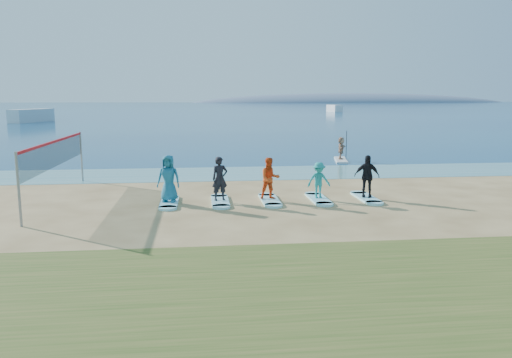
{
  "coord_description": "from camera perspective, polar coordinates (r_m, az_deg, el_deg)",
  "views": [
    {
      "loc": [
        -3.45,
        -16.9,
        4.29
      ],
      "look_at": [
        -1.32,
        2.0,
        1.1
      ],
      "focal_mm": 35.0,
      "sensor_mm": 36.0,
      "label": 1
    }
  ],
  "objects": [
    {
      "name": "surfboard_2",
      "position": [
        20.53,
        1.59,
        -2.42
      ],
      "size": [
        0.7,
        2.2,
        0.09
      ],
      "primitive_type": "cube",
      "color": "#9FEDF7",
      "rests_on": "ground"
    },
    {
      "name": "surfboard_4",
      "position": [
        21.47,
        12.46,
        -2.11
      ],
      "size": [
        0.7,
        2.2,
        0.09
      ],
      "primitive_type": "cube",
      "color": "#9FEDF7",
      "rests_on": "ground"
    },
    {
      "name": "paddleboarder",
      "position": [
        33.54,
        9.7,
        3.5
      ],
      "size": [
        0.93,
        1.42,
        1.46
      ],
      "primitive_type": "imported",
      "rotation": [
        0.0,
        0.0,
        1.17
      ],
      "color": "tan",
      "rests_on": "paddleboard"
    },
    {
      "name": "shallow_water",
      "position": [
        27.95,
        0.73,
        0.71
      ],
      "size": [
        600.0,
        600.0,
        0.0
      ],
      "primitive_type": "plane",
      "color": "teal",
      "rests_on": "ground"
    },
    {
      "name": "surfboard_1",
      "position": [
        20.35,
        -4.13,
        -2.55
      ],
      "size": [
        0.7,
        2.2,
        0.09
      ],
      "primitive_type": "cube",
      "color": "#9FEDF7",
      "rests_on": "ground"
    },
    {
      "name": "ocean",
      "position": [
        176.99,
        -5.38,
        8.09
      ],
      "size": [
        600.0,
        600.0,
        0.0
      ],
      "primitive_type": "plane",
      "color": "navy",
      "rests_on": "ground"
    },
    {
      "name": "student_0",
      "position": [
        20.19,
        -9.96,
        0.08
      ],
      "size": [
        1.02,
        0.78,
        1.88
      ],
      "primitive_type": "imported",
      "rotation": [
        0.0,
        0.0,
        -0.21
      ],
      "color": "#1B6483",
      "rests_on": "surfboard_0"
    },
    {
      "name": "paddleboard",
      "position": [
        33.63,
        9.66,
        2.16
      ],
      "size": [
        1.29,
        3.08,
        0.12
      ],
      "primitive_type": "cube",
      "rotation": [
        0.0,
        0.0,
        -0.2
      ],
      "color": "silver",
      "rests_on": "ground"
    },
    {
      "name": "surfboard_0",
      "position": [
        20.37,
        -9.89,
        -2.65
      ],
      "size": [
        0.7,
        2.2,
        0.09
      ],
      "primitive_type": "cube",
      "color": "#9FEDF7",
      "rests_on": "ground"
    },
    {
      "name": "student_3",
      "position": [
        20.76,
        7.19,
        -0.13
      ],
      "size": [
        1.0,
        0.62,
        1.49
      ],
      "primitive_type": "imported",
      "rotation": [
        0.0,
        0.0,
        0.07
      ],
      "color": "teal",
      "rests_on": "surfboard_3"
    },
    {
      "name": "surfboard_3",
      "position": [
        20.9,
        7.15,
        -2.27
      ],
      "size": [
        0.7,
        2.2,
        0.09
      ],
      "primitive_type": "cube",
      "color": "#9FEDF7",
      "rests_on": "ground"
    },
    {
      "name": "boat_offshore_a",
      "position": [
        89.55,
        -24.22,
        5.94
      ],
      "size": [
        5.25,
        8.84,
        2.12
      ],
      "primitive_type": "cube",
      "rotation": [
        0.0,
        0.0,
        -0.37
      ],
      "color": "silver",
      "rests_on": "ground"
    },
    {
      "name": "boat_offshore_b",
      "position": [
        136.85,
        8.94,
        7.61
      ],
      "size": [
        2.74,
        6.97,
        1.81
      ],
      "primitive_type": "cube",
      "rotation": [
        0.0,
        0.0,
        0.09
      ],
      "color": "silver",
      "rests_on": "ground"
    },
    {
      "name": "island_ridge",
      "position": [
        331.87,
        10.94,
        8.61
      ],
      "size": [
        220.0,
        56.0,
        18.0
      ],
      "primitive_type": "ellipsoid",
      "color": "slate",
      "rests_on": "ground"
    },
    {
      "name": "student_2",
      "position": [
        20.36,
        1.6,
        0.06
      ],
      "size": [
        0.9,
        0.73,
        1.71
      ],
      "primitive_type": "imported",
      "rotation": [
        0.0,
        0.0,
        0.11
      ],
      "color": "#DD4717",
      "rests_on": "surfboard_2"
    },
    {
      "name": "volleyball_net",
      "position": [
        22.26,
        -21.93,
        2.68
      ],
      "size": [
        0.11,
        9.09,
        2.5
      ],
      "rotation": [
        0.0,
        0.0,
        0.0
      ],
      "color": "gray",
      "rests_on": "ground"
    },
    {
      "name": "student_1",
      "position": [
        20.17,
        -4.16,
        0.05
      ],
      "size": [
        0.74,
        0.58,
        1.78
      ],
      "primitive_type": "imported",
      "rotation": [
        0.0,
        0.0,
        0.26
      ],
      "color": "black",
      "rests_on": "surfboard_1"
    },
    {
      "name": "ground",
      "position": [
        17.78,
        4.96,
        -4.48
      ],
      "size": [
        600.0,
        600.0,
        0.0
      ],
      "primitive_type": "plane",
      "color": "tan",
      "rests_on": "ground"
    },
    {
      "name": "student_4",
      "position": [
        21.31,
        12.55,
        0.33
      ],
      "size": [
        1.11,
        0.69,
        1.76
      ],
      "primitive_type": "imported",
      "rotation": [
        0.0,
        0.0,
        -0.26
      ],
      "color": "black",
      "rests_on": "surfboard_4"
    }
  ]
}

